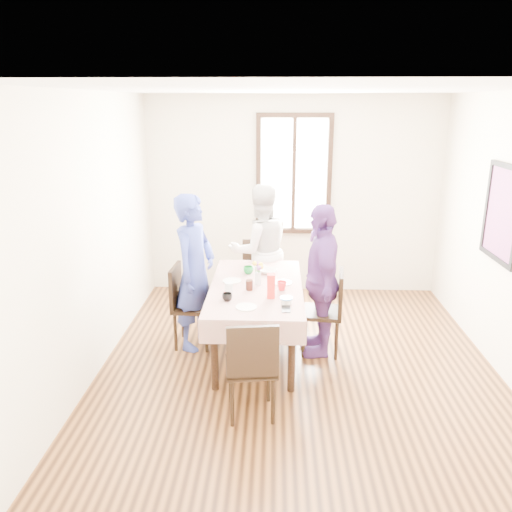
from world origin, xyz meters
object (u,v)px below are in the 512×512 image
at_px(chair_far, 260,277).
at_px(person_far, 260,250).
at_px(dining_table, 256,320).
at_px(chair_right, 321,312).
at_px(person_right, 321,280).
at_px(chair_left, 193,306).
at_px(person_left, 194,272).
at_px(chair_near, 251,366).

bearing_deg(chair_far, person_far, 84.45).
bearing_deg(dining_table, chair_right, 4.23).
relative_size(chair_far, person_right, 0.56).
bearing_deg(chair_left, person_left, 93.23).
xyz_separation_m(chair_near, person_left, (-0.67, 1.28, 0.39)).
xyz_separation_m(chair_left, chair_right, (1.39, -0.10, 0.00)).
bearing_deg(chair_far, dining_table, 84.45).
height_order(chair_left, chair_far, same).
distance_m(chair_left, person_left, 0.39).
xyz_separation_m(chair_right, person_far, (-0.69, 1.06, 0.37)).
distance_m(dining_table, chair_right, 0.70).
height_order(chair_right, person_right, person_right).
distance_m(chair_right, person_far, 1.32).
distance_m(person_far, person_right, 1.25).
distance_m(chair_left, person_far, 1.24).
xyz_separation_m(chair_far, person_right, (0.67, -1.08, 0.36)).
relative_size(chair_left, chair_near, 1.00).
bearing_deg(chair_far, chair_left, 49.02).
bearing_deg(chair_right, chair_far, 39.42).
relative_size(dining_table, chair_near, 1.80).
bearing_deg(dining_table, person_right, 4.35).
bearing_deg(chair_right, chair_near, 156.21).
height_order(chair_near, person_right, person_right).
bearing_deg(chair_left, dining_table, 80.72).
xyz_separation_m(dining_table, chair_left, (-0.69, 0.15, 0.08)).
bearing_deg(chair_near, person_far, 82.74).
height_order(chair_far, person_far, person_far).
height_order(dining_table, person_right, person_right).
bearing_deg(person_far, person_left, 35.79).
relative_size(chair_left, person_far, 0.55).
xyz_separation_m(chair_far, person_far, (0.00, -0.02, 0.37)).
bearing_deg(dining_table, person_left, 167.16).
height_order(dining_table, person_far, person_far).
height_order(person_left, person_far, person_left).
height_order(person_left, person_right, person_left).
distance_m(chair_right, person_right, 0.36).
bearing_deg(chair_far, person_right, 116.52).
distance_m(chair_left, chair_far, 1.19).
relative_size(chair_near, person_far, 0.55).
bearing_deg(person_left, dining_table, -83.33).
distance_m(dining_table, chair_left, 0.71).
relative_size(person_left, person_far, 1.03).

